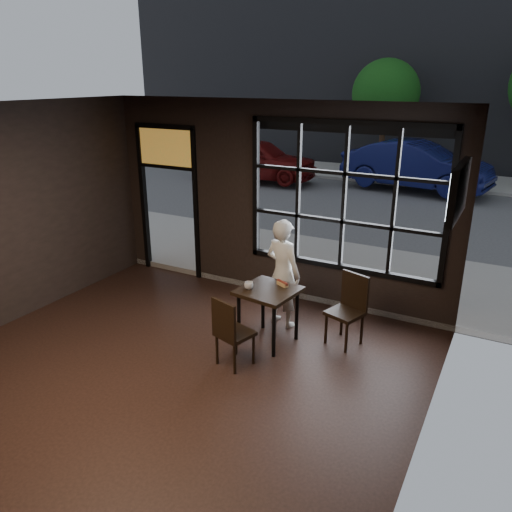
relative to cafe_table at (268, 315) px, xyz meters
The scene contains 16 objects.
floor 2.13m from the cafe_table, 109.97° to the right, with size 6.00×7.00×0.02m, color black.
ceiling 3.50m from the cafe_table, 109.97° to the right, with size 6.00×7.00×0.02m, color black.
wall_right 3.24m from the cafe_table, 40.75° to the right, with size 0.04×7.00×3.20m, color black.
window_frame 2.13m from the cafe_table, 72.44° to the left, with size 3.06×0.12×2.28m, color black.
stained_transom 3.75m from the cafe_table, 151.46° to the left, with size 1.20×0.06×0.70m, color orange.
street_asphalt 22.05m from the cafe_table, 91.86° to the left, with size 60.00×41.00×0.04m, color #545456.
cafe_table is the anchor object (origin of this frame).
chair_near 0.73m from the cafe_table, 98.36° to the right, with size 0.41×0.41×0.95m, color black.
chair_window 1.06m from the cafe_table, 25.54° to the left, with size 0.43×0.43×1.00m, color black.
man 0.72m from the cafe_table, 95.99° to the left, with size 0.59×0.39×1.63m, color silver.
hotdog 0.49m from the cafe_table, 59.91° to the left, with size 0.20×0.08×0.06m, color tan, non-canonical shape.
cup 0.52m from the cafe_table, 154.43° to the right, with size 0.12×0.12×0.10m, color silver.
tv 2.96m from the cafe_table, ahead, with size 0.12×1.02×0.60m, color black.
navy_car 10.86m from the cafe_table, 91.44° to the left, with size 1.60×4.58×1.51m, color #0D113F.
maroon_car 11.25m from the cafe_table, 119.14° to the left, with size 1.68×4.18×1.42m, color #5A0D0C.
tree_left 13.86m from the cafe_table, 98.87° to the left, with size 2.43×2.43×4.15m.
Camera 1 is at (3.52, -3.57, 3.52)m, focal length 35.00 mm.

